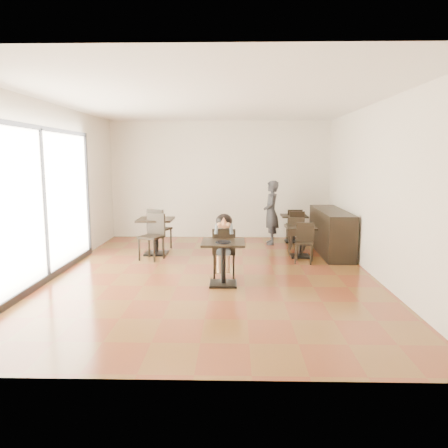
{
  "coord_description": "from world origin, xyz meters",
  "views": [
    {
      "loc": [
        0.41,
        -8.05,
        2.18
      ],
      "look_at": [
        0.21,
        -0.2,
        1.0
      ],
      "focal_mm": 35.0,
      "sensor_mm": 36.0,
      "label": 1
    }
  ],
  "objects_px": {
    "chair_mid_b": "(304,243)",
    "chair_back_b": "(298,229)",
    "child_table": "(223,263)",
    "cafe_table_left": "(156,236)",
    "chair_mid_a": "(297,234)",
    "chair_left_b": "(151,237)",
    "adult_patron": "(271,213)",
    "cafe_table_back": "(294,228)",
    "chair_back_a": "(294,225)",
    "child_chair": "(224,252)",
    "child": "(224,246)",
    "cafe_table_mid": "(300,242)",
    "chair_left_a": "(160,229)"
  },
  "relations": [
    {
      "from": "chair_mid_b",
      "to": "chair_back_b",
      "type": "bearing_deg",
      "value": 100.42
    },
    {
      "from": "chair_mid_a",
      "to": "chair_left_b",
      "type": "relative_size",
      "value": 0.84
    },
    {
      "from": "child_table",
      "to": "chair_mid_b",
      "type": "relative_size",
      "value": 0.93
    },
    {
      "from": "child_table",
      "to": "cafe_table_left",
      "type": "relative_size",
      "value": 0.93
    },
    {
      "from": "cafe_table_mid",
      "to": "cafe_table_back",
      "type": "bearing_deg",
      "value": 87.05
    },
    {
      "from": "cafe_table_back",
      "to": "chair_left_a",
      "type": "xyz_separation_m",
      "value": [
        -3.36,
        -1.04,
        0.14
      ]
    },
    {
      "from": "adult_patron",
      "to": "cafe_table_back",
      "type": "bearing_deg",
      "value": 115.6
    },
    {
      "from": "chair_mid_b",
      "to": "chair_back_b",
      "type": "height_order",
      "value": "chair_back_b"
    },
    {
      "from": "child_chair",
      "to": "child",
      "type": "relative_size",
      "value": 0.79
    },
    {
      "from": "child_table",
      "to": "child_chair",
      "type": "relative_size",
      "value": 0.83
    },
    {
      "from": "child",
      "to": "chair_left_b",
      "type": "xyz_separation_m",
      "value": [
        -1.61,
        1.34,
        -0.09
      ]
    },
    {
      "from": "child_table",
      "to": "chair_mid_b",
      "type": "bearing_deg",
      "value": 45.48
    },
    {
      "from": "chair_back_a",
      "to": "chair_left_b",
      "type": "bearing_deg",
      "value": 34.18
    },
    {
      "from": "cafe_table_mid",
      "to": "chair_back_b",
      "type": "height_order",
      "value": "chair_back_b"
    },
    {
      "from": "chair_left_b",
      "to": "child_table",
      "type": "bearing_deg",
      "value": -27.13
    },
    {
      "from": "child",
      "to": "cafe_table_mid",
      "type": "xyz_separation_m",
      "value": [
        1.66,
        1.69,
        -0.24
      ]
    },
    {
      "from": "chair_mid_b",
      "to": "chair_left_a",
      "type": "xyz_separation_m",
      "value": [
        -3.27,
        1.3,
        0.08
      ]
    },
    {
      "from": "chair_mid_a",
      "to": "cafe_table_mid",
      "type": "bearing_deg",
      "value": 104.2
    },
    {
      "from": "chair_mid_a",
      "to": "chair_mid_b",
      "type": "bearing_deg",
      "value": 104.2
    },
    {
      "from": "chair_back_b",
      "to": "chair_mid_b",
      "type": "bearing_deg",
      "value": -93.84
    },
    {
      "from": "chair_mid_a",
      "to": "chair_left_b",
      "type": "distance_m",
      "value": 3.39
    },
    {
      "from": "cafe_table_back",
      "to": "chair_back_b",
      "type": "bearing_deg",
      "value": -87.31
    },
    {
      "from": "child_table",
      "to": "chair_left_b",
      "type": "xyz_separation_m",
      "value": [
        -1.61,
        1.89,
        0.11
      ]
    },
    {
      "from": "child_chair",
      "to": "cafe_table_left",
      "type": "distance_m",
      "value": 2.49
    },
    {
      "from": "chair_back_b",
      "to": "chair_mid_a",
      "type": "bearing_deg",
      "value": -99.78
    },
    {
      "from": "cafe_table_back",
      "to": "chair_left_a",
      "type": "height_order",
      "value": "chair_left_a"
    },
    {
      "from": "cafe_table_left",
      "to": "chair_left_b",
      "type": "xyz_separation_m",
      "value": [
        0.0,
        -0.55,
        0.08
      ]
    },
    {
      "from": "chair_left_b",
      "to": "chair_back_a",
      "type": "distance_m",
      "value": 4.1
    },
    {
      "from": "cafe_table_back",
      "to": "child_table",
      "type": "bearing_deg",
      "value": -113.5
    },
    {
      "from": "child_table",
      "to": "chair_back_b",
      "type": "xyz_separation_m",
      "value": [
        1.78,
        3.48,
        0.04
      ]
    },
    {
      "from": "child_chair",
      "to": "chair_mid_b",
      "type": "bearing_deg",
      "value": -145.57
    },
    {
      "from": "chair_mid_a",
      "to": "chair_back_b",
      "type": "height_order",
      "value": "chair_back_b"
    },
    {
      "from": "adult_patron",
      "to": "child_table",
      "type": "bearing_deg",
      "value": -16.89
    },
    {
      "from": "cafe_table_back",
      "to": "chair_mid_a",
      "type": "bearing_deg",
      "value": -94.25
    },
    {
      "from": "child",
      "to": "chair_mid_a",
      "type": "height_order",
      "value": "child"
    },
    {
      "from": "chair_mid_b",
      "to": "chair_back_a",
      "type": "distance_m",
      "value": 2.51
    },
    {
      "from": "chair_mid_b",
      "to": "chair_back_b",
      "type": "distance_m",
      "value": 1.79
    },
    {
      "from": "chair_left_b",
      "to": "chair_mid_a",
      "type": "bearing_deg",
      "value": 37.75
    },
    {
      "from": "child_table",
      "to": "chair_back_a",
      "type": "height_order",
      "value": "chair_back_a"
    },
    {
      "from": "cafe_table_left",
      "to": "chair_mid_a",
      "type": "xyz_separation_m",
      "value": [
        3.27,
        0.35,
        0.0
      ]
    },
    {
      "from": "adult_patron",
      "to": "chair_back_a",
      "type": "relative_size",
      "value": 1.9
    },
    {
      "from": "cafe_table_mid",
      "to": "chair_back_b",
      "type": "xyz_separation_m",
      "value": [
        0.12,
        1.24,
        0.08
      ]
    },
    {
      "from": "cafe_table_back",
      "to": "chair_mid_a",
      "type": "distance_m",
      "value": 1.24
    },
    {
      "from": "cafe_table_back",
      "to": "chair_mid_b",
      "type": "relative_size",
      "value": 0.85
    },
    {
      "from": "cafe_table_left",
      "to": "chair_mid_b",
      "type": "xyz_separation_m",
      "value": [
        3.27,
        -0.75,
        0.0
      ]
    },
    {
      "from": "child_table",
      "to": "adult_patron",
      "type": "bearing_deg",
      "value": 73.18
    },
    {
      "from": "cafe_table_left",
      "to": "chair_mid_a",
      "type": "relative_size",
      "value": 0.99
    },
    {
      "from": "chair_mid_b",
      "to": "child_chair",
      "type": "bearing_deg",
      "value": -131.38
    },
    {
      "from": "child_table",
      "to": "chair_back_a",
      "type": "xyz_separation_m",
      "value": [
        1.78,
        4.2,
        0.04
      ]
    },
    {
      "from": "chair_mid_b",
      "to": "adult_patron",
      "type": "bearing_deg",
      "value": 118.81
    }
  ]
}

